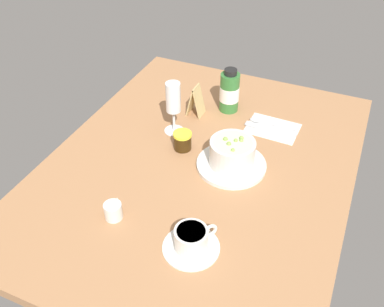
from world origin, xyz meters
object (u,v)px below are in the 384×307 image
creamer_jug (113,210)px  cutlery_setting (271,127)px  coffee_cup (191,240)px  wine_glass (173,101)px  jam_jar (182,141)px  sauce_bottle_green (229,92)px  menu_card (196,100)px  porridge_bowl (232,155)px

creamer_jug → cutlery_setting: bearing=-26.2°
coffee_cup → creamer_jug: bearing=86.7°
cutlery_setting → wine_glass: (-13.55, 27.64, 10.87)cm
jam_jar → sauce_bottle_green: bearing=-12.1°
wine_glass → jam_jar: wine_glass is taller
creamer_jug → jam_jar: bearing=-7.6°
coffee_cup → jam_jar: coffee_cup is taller
creamer_jug → menu_card: 50.60cm
coffee_cup → wine_glass: 47.25cm
wine_glass → jam_jar: bearing=-139.0°
coffee_cup → porridge_bowl: bearing=2.2°
creamer_jug → sauce_bottle_green: (57.27, -9.69, 4.56)cm
jam_jar → sauce_bottle_green: 26.23cm
porridge_bowl → menu_card: size_ratio=1.92×
cutlery_setting → sauce_bottle_green: bearing=73.4°
cutlery_setting → sauce_bottle_green: size_ratio=1.13×
coffee_cup → jam_jar: (33.18, 17.32, 0.09)cm
coffee_cup → sauce_bottle_green: size_ratio=0.90×
wine_glass → sauce_bottle_green: (18.36, -11.52, -4.33)cm
wine_glass → cutlery_setting: bearing=-63.9°
sauce_bottle_green → menu_card: size_ratio=1.45×
porridge_bowl → jam_jar: bearing=82.6°
coffee_cup → jam_jar: bearing=27.6°
coffee_cup → sauce_bottle_green: bearing=11.5°
creamer_jug → sauce_bottle_green: size_ratio=0.36×
cutlery_setting → creamer_jug: creamer_jug is taller
cutlery_setting → jam_jar: (-20.55, 21.56, 2.54)cm
creamer_jug → menu_card: (50.52, -0.58, 2.84)cm
cutlery_setting → sauce_bottle_green: (4.80, 16.12, 6.54)cm
porridge_bowl → wine_glass: size_ratio=1.16×
coffee_cup → menu_card: size_ratio=1.31×
porridge_bowl → coffee_cup: size_ratio=1.47×
sauce_bottle_green → menu_card: (-6.76, 9.10, -1.71)cm
porridge_bowl → sauce_bottle_green: size_ratio=1.32×
cutlery_setting → porridge_bowl: bearing=166.5°
porridge_bowl → wine_glass: (9.10, 22.22, 6.97)cm
cutlery_setting → creamer_jug: 58.51cm
sauce_bottle_green → menu_card: sauce_bottle_green is taller
porridge_bowl → jam_jar: (2.11, 16.14, -1.36)cm
wine_glass → jam_jar: (-6.99, -6.08, -8.33)cm
creamer_jug → wine_glass: bearing=2.7°
porridge_bowl → cutlery_setting: size_ratio=1.17×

